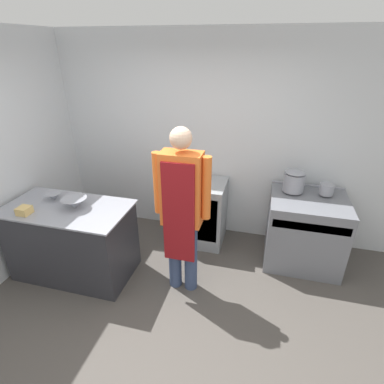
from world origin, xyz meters
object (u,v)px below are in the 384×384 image
stove (304,230)px  mixing_bowl (75,203)px  fridge_unit (201,212)px  stock_pot (294,181)px  person_cook (182,206)px  plastic_tub (24,211)px  sauce_pot (327,189)px

stove → mixing_bowl: mixing_bowl is taller
fridge_unit → stock_pot: 1.28m
mixing_bowl → stock_pot: size_ratio=1.04×
fridge_unit → person_cook: size_ratio=0.48×
plastic_tub → mixing_bowl: bearing=29.1°
fridge_unit → stock_pot: bearing=0.8°
stove → stock_pot: (-0.20, 0.14, 0.59)m
person_cook → sauce_pot: (1.50, 0.97, -0.08)m
stock_pot → sauce_pot: bearing=0.0°
stove → plastic_tub: bearing=-159.0°
stove → plastic_tub: size_ratio=7.00×
stove → fridge_unit: stove is taller
stove → plastic_tub: plastic_tub is taller
person_cook → plastic_tub: (-1.64, -0.30, -0.12)m
fridge_unit → mixing_bowl: mixing_bowl is taller
fridge_unit → mixing_bowl: (-1.19, -1.01, 0.51)m
fridge_unit → plastic_tub: plastic_tub is taller
person_cook → plastic_tub: 1.68m
mixing_bowl → plastic_tub: 0.51m
stock_pot → sauce_pot: size_ratio=1.62×
stock_pot → stove: bearing=-34.2°
stove → fridge_unit: (-1.33, 0.12, -0.00)m
person_cook → stove: bearing=32.3°
fridge_unit → plastic_tub: bearing=-142.4°
stove → plastic_tub: (-2.97, -1.14, 0.49)m
stove → fridge_unit: bearing=174.8°
person_cook → fridge_unit: bearing=90.6°
person_cook → stock_pot: bearing=40.9°
fridge_unit → person_cook: person_cook is taller
stove → mixing_bowl: bearing=-160.5°
mixing_bowl → plastic_tub: mixing_bowl is taller
plastic_tub → sauce_pot: bearing=22.1°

